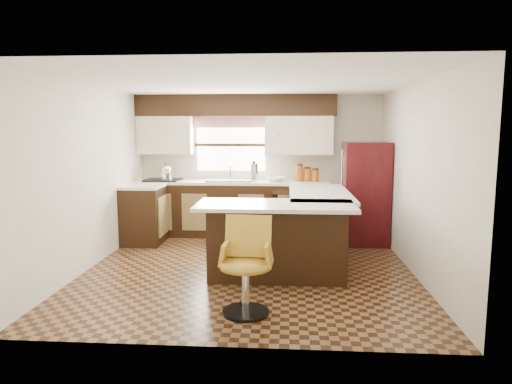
# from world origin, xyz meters

# --- Properties ---
(floor) EXTENTS (4.40, 4.40, 0.00)m
(floor) POSITION_xyz_m (0.00, 0.00, 0.00)
(floor) COLOR #49301A
(floor) RESTS_ON ground
(ceiling) EXTENTS (4.40, 4.40, 0.00)m
(ceiling) POSITION_xyz_m (0.00, 0.00, 2.40)
(ceiling) COLOR silver
(ceiling) RESTS_ON wall_back
(wall_back) EXTENTS (4.40, 0.00, 4.40)m
(wall_back) POSITION_xyz_m (0.00, 2.20, 1.20)
(wall_back) COLOR beige
(wall_back) RESTS_ON floor
(wall_front) EXTENTS (4.40, 0.00, 4.40)m
(wall_front) POSITION_xyz_m (0.00, -2.20, 1.20)
(wall_front) COLOR beige
(wall_front) RESTS_ON floor
(wall_left) EXTENTS (0.00, 4.40, 4.40)m
(wall_left) POSITION_xyz_m (-2.10, 0.00, 1.20)
(wall_left) COLOR beige
(wall_left) RESTS_ON floor
(wall_right) EXTENTS (0.00, 4.40, 4.40)m
(wall_right) POSITION_xyz_m (2.10, 0.00, 1.20)
(wall_right) COLOR beige
(wall_right) RESTS_ON floor
(base_cab_back) EXTENTS (3.30, 0.60, 0.90)m
(base_cab_back) POSITION_xyz_m (-0.45, 1.90, 0.45)
(base_cab_back) COLOR black
(base_cab_back) RESTS_ON floor
(base_cab_left) EXTENTS (0.60, 0.70, 0.90)m
(base_cab_left) POSITION_xyz_m (-1.80, 1.25, 0.45)
(base_cab_left) COLOR black
(base_cab_left) RESTS_ON floor
(counter_back) EXTENTS (3.30, 0.60, 0.04)m
(counter_back) POSITION_xyz_m (-0.45, 1.90, 0.92)
(counter_back) COLOR silver
(counter_back) RESTS_ON base_cab_back
(counter_left) EXTENTS (0.60, 0.70, 0.04)m
(counter_left) POSITION_xyz_m (-1.80, 1.25, 0.92)
(counter_left) COLOR silver
(counter_left) RESTS_ON base_cab_left
(soffit) EXTENTS (3.40, 0.35, 0.36)m
(soffit) POSITION_xyz_m (-0.40, 2.03, 2.22)
(soffit) COLOR black
(soffit) RESTS_ON wall_back
(upper_cab_left) EXTENTS (0.94, 0.35, 0.64)m
(upper_cab_left) POSITION_xyz_m (-1.62, 2.03, 1.72)
(upper_cab_left) COLOR beige
(upper_cab_left) RESTS_ON wall_back
(upper_cab_right) EXTENTS (1.14, 0.35, 0.64)m
(upper_cab_right) POSITION_xyz_m (0.68, 2.03, 1.72)
(upper_cab_right) COLOR beige
(upper_cab_right) RESTS_ON wall_back
(window_pane) EXTENTS (1.20, 0.02, 0.90)m
(window_pane) POSITION_xyz_m (-0.50, 2.18, 1.55)
(window_pane) COLOR white
(window_pane) RESTS_ON wall_back
(valance) EXTENTS (1.30, 0.06, 0.18)m
(valance) POSITION_xyz_m (-0.50, 2.14, 1.94)
(valance) COLOR #D19B93
(valance) RESTS_ON wall_back
(sink) EXTENTS (0.75, 0.45, 0.03)m
(sink) POSITION_xyz_m (-0.50, 1.88, 0.96)
(sink) COLOR #B2B2B7
(sink) RESTS_ON counter_back
(dishwasher) EXTENTS (0.58, 0.03, 0.78)m
(dishwasher) POSITION_xyz_m (0.55, 1.61, 0.43)
(dishwasher) COLOR black
(dishwasher) RESTS_ON floor
(cooktop) EXTENTS (0.58, 0.50, 0.02)m
(cooktop) POSITION_xyz_m (-1.65, 1.88, 0.96)
(cooktop) COLOR black
(cooktop) RESTS_ON counter_back
(peninsula_long) EXTENTS (0.60, 1.95, 0.90)m
(peninsula_long) POSITION_xyz_m (0.90, 0.62, 0.45)
(peninsula_long) COLOR black
(peninsula_long) RESTS_ON floor
(peninsula_return) EXTENTS (1.65, 0.60, 0.90)m
(peninsula_return) POSITION_xyz_m (0.38, -0.35, 0.45)
(peninsula_return) COLOR black
(peninsula_return) RESTS_ON floor
(counter_pen_long) EXTENTS (0.84, 1.95, 0.04)m
(counter_pen_long) POSITION_xyz_m (0.95, 0.62, 0.92)
(counter_pen_long) COLOR silver
(counter_pen_long) RESTS_ON peninsula_long
(counter_pen_return) EXTENTS (1.89, 0.84, 0.04)m
(counter_pen_return) POSITION_xyz_m (0.35, -0.44, 0.92)
(counter_pen_return) COLOR silver
(counter_pen_return) RESTS_ON peninsula_return
(refrigerator) EXTENTS (0.70, 0.67, 1.62)m
(refrigerator) POSITION_xyz_m (1.73, 1.48, 0.81)
(refrigerator) COLOR #39090C
(refrigerator) RESTS_ON floor
(bar_chair) EXTENTS (0.54, 0.54, 0.96)m
(bar_chair) POSITION_xyz_m (0.09, -1.48, 0.48)
(bar_chair) COLOR #B58B24
(bar_chair) RESTS_ON floor
(kettle) EXTENTS (0.20, 0.20, 0.28)m
(kettle) POSITION_xyz_m (-1.59, 1.88, 1.11)
(kettle) COLOR silver
(kettle) RESTS_ON cooktop
(percolator) EXTENTS (0.15, 0.15, 0.31)m
(percolator) POSITION_xyz_m (-0.08, 1.90, 1.10)
(percolator) COLOR silver
(percolator) RESTS_ON counter_back
(mixing_bowl) EXTENTS (0.40, 0.40, 0.08)m
(mixing_bowl) POSITION_xyz_m (0.29, 1.90, 0.98)
(mixing_bowl) COLOR white
(mixing_bowl) RESTS_ON counter_back
(canister_large) EXTENTS (0.13, 0.13, 0.26)m
(canister_large) POSITION_xyz_m (0.69, 1.92, 1.08)
(canister_large) COLOR #954B13
(canister_large) RESTS_ON counter_back
(canister_med) EXTENTS (0.13, 0.13, 0.22)m
(canister_med) POSITION_xyz_m (0.83, 1.92, 1.05)
(canister_med) COLOR #954B13
(canister_med) RESTS_ON counter_back
(canister_small) EXTENTS (0.12, 0.12, 0.20)m
(canister_small) POSITION_xyz_m (0.96, 1.92, 1.04)
(canister_small) COLOR #954B13
(canister_small) RESTS_ON counter_back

